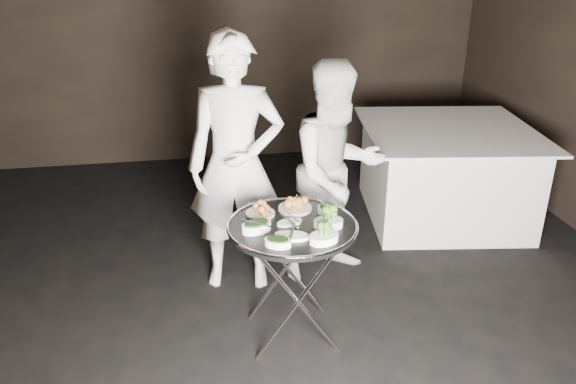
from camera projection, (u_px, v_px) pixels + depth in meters
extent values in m
cube|color=black|center=(257.00, 343.00, 3.63)|extent=(6.00, 7.00, 0.05)
cube|color=black|center=(216.00, 28.00, 6.20)|extent=(6.00, 0.05, 3.00)
cylinder|color=silver|center=(298.00, 302.00, 3.34)|extent=(0.53, 0.02, 0.78)
cylinder|color=silver|center=(298.00, 302.00, 3.34)|extent=(0.53, 0.02, 0.78)
cylinder|color=silver|center=(287.00, 267.00, 3.71)|extent=(0.53, 0.02, 0.78)
cylinder|color=silver|center=(287.00, 267.00, 3.71)|extent=(0.53, 0.02, 0.78)
cylinder|color=silver|center=(255.00, 236.00, 3.34)|extent=(0.02, 0.45, 0.02)
cylinder|color=silver|center=(329.00, 230.00, 3.42)|extent=(0.02, 0.45, 0.02)
cylinder|color=black|center=(292.00, 227.00, 3.37)|extent=(0.77, 0.77, 0.03)
torus|color=silver|center=(292.00, 225.00, 3.36)|extent=(0.79, 0.79, 0.02)
cylinder|color=beige|center=(260.00, 214.00, 3.48)|extent=(0.18, 0.18, 0.02)
cylinder|color=beige|center=(295.00, 208.00, 3.55)|extent=(0.21, 0.21, 0.02)
cylinder|color=white|center=(327.00, 210.00, 3.50)|extent=(0.12, 0.12, 0.04)
cylinder|color=silver|center=(259.00, 208.00, 3.45)|extent=(0.13, 0.17, 0.01)
cylinder|color=silver|center=(294.00, 202.00, 3.53)|extent=(0.08, 0.20, 0.01)
cylinder|color=silver|center=(325.00, 205.00, 3.49)|extent=(0.06, 0.20, 0.01)
cylinder|color=silver|center=(257.00, 223.00, 3.26)|extent=(0.17, 0.13, 0.01)
cylinder|color=silver|center=(330.00, 218.00, 3.33)|extent=(0.13, 0.17, 0.01)
cylinder|color=silver|center=(292.00, 216.00, 3.35)|extent=(0.08, 0.20, 0.01)
imported|color=silver|center=(236.00, 166.00, 3.91)|extent=(0.73, 0.54, 1.85)
imported|color=silver|center=(336.00, 172.00, 4.09)|extent=(0.94, 0.83, 1.64)
cube|color=white|center=(444.00, 174.00, 5.14)|extent=(1.32, 1.32, 0.83)
cube|color=white|center=(449.00, 130.00, 4.97)|extent=(1.49, 1.49, 0.02)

